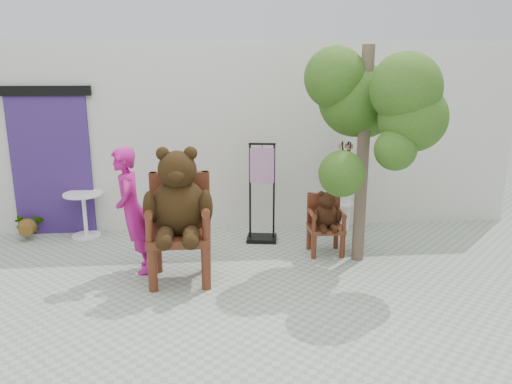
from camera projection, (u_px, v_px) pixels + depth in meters
ground_plane at (258, 297)px, 5.82m from camera, size 60.00×60.00×0.00m
back_wall at (241, 133)px, 8.43m from camera, size 9.00×1.00×3.00m
doorway at (51, 162)px, 7.76m from camera, size 1.40×0.11×2.33m
chair_big at (179, 207)px, 6.06m from camera, size 0.83×0.89×1.70m
chair_small at (326, 217)px, 7.06m from camera, size 0.49×0.50×0.93m
person at (133, 211)px, 6.37m from camera, size 0.42×0.62×1.64m
cafe_table at (84, 210)px, 7.76m from camera, size 0.60×0.60×0.70m
display_stand at (262, 204)px, 7.55m from camera, size 0.50×0.42×1.51m
stool_bucket at (344, 192)px, 8.04m from camera, size 0.32×0.32×1.45m
tree at (367, 103)px, 6.47m from camera, size 1.64×1.82×2.88m
potted_plant at (29, 224)px, 7.74m from camera, size 0.49×0.45×0.47m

